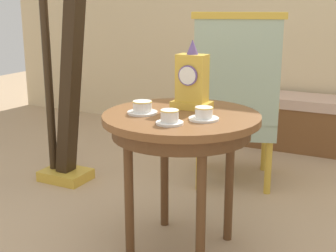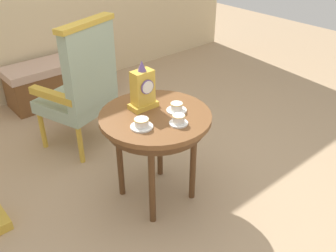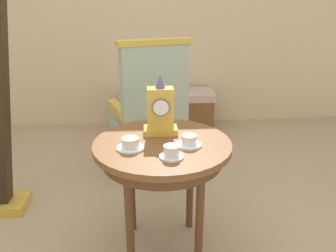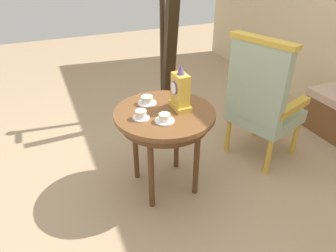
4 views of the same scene
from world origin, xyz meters
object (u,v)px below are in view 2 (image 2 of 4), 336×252
at_px(teacup_right, 179,120).
at_px(teacup_center, 177,108).
at_px(teacup_left, 142,124).
at_px(armchair, 82,85).
at_px(side_table, 155,125).
at_px(window_bench, 55,80).
at_px(mantel_clock, 143,90).

height_order(teacup_right, teacup_center, teacup_right).
relative_size(teacup_left, armchair, 0.12).
bearing_deg(side_table, teacup_right, -80.03).
height_order(teacup_left, window_bench, teacup_left).
bearing_deg(mantel_clock, teacup_right, -83.48).
distance_m(teacup_right, teacup_center, 0.17).
bearing_deg(teacup_center, armchair, 100.32).
bearing_deg(armchair, teacup_right, -86.17).
distance_m(teacup_left, teacup_center, 0.30).
relative_size(side_table, armchair, 0.65).
height_order(side_table, mantel_clock, mantel_clock).
distance_m(side_table, mantel_clock, 0.25).
height_order(side_table, teacup_right, teacup_right).
bearing_deg(armchair, side_table, -87.47).
xyz_separation_m(teacup_left, armchair, (0.13, 0.99, -0.13)).
xyz_separation_m(teacup_center, mantel_clock, (-0.14, 0.18, 0.11)).
xyz_separation_m(teacup_right, window_bench, (0.13, 2.15, -0.50)).
height_order(teacup_left, teacup_center, teacup_left).
bearing_deg(teacup_left, teacup_right, -30.06).
height_order(teacup_right, armchair, armchair).
distance_m(armchair, window_bench, 1.13).
bearing_deg(mantel_clock, teacup_left, -129.80).
xyz_separation_m(side_table, teacup_left, (-0.17, -0.07, 0.11)).
height_order(teacup_center, mantel_clock, mantel_clock).
height_order(teacup_left, mantel_clock, mantel_clock).
distance_m(teacup_left, mantel_clock, 0.28).
bearing_deg(window_bench, side_table, -94.92).
bearing_deg(window_bench, mantel_clock, -95.32).
height_order(side_table, armchair, armchair).
bearing_deg(side_table, armchair, 92.53).
relative_size(teacup_left, mantel_clock, 0.42).
distance_m(teacup_left, teacup_right, 0.23).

